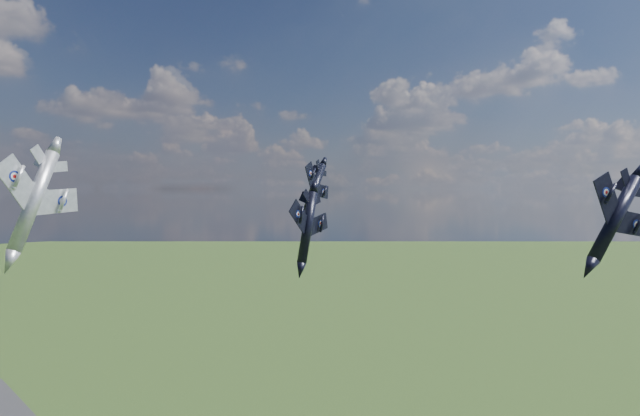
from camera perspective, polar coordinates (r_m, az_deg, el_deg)
jet_lead_navy at (r=92.02m, az=-1.16°, el=-1.77°), size 14.93×17.40×5.87m
jet_right_navy at (r=81.00m, az=25.38°, el=-0.86°), size 14.76×18.43×9.69m
jet_high_navy at (r=102.40m, az=-0.50°, el=1.82°), size 13.36×15.50×7.60m
jet_left_silver at (r=76.46m, az=-24.71°, el=0.60°), size 17.43×19.89×8.11m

